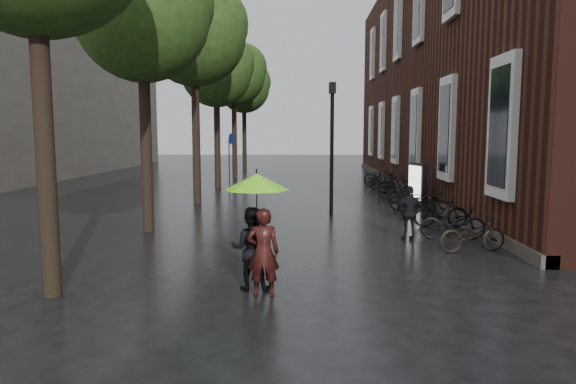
{
  "coord_description": "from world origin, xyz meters",
  "views": [
    {
      "loc": [
        0.4,
        -7.65,
        2.86
      ],
      "look_at": [
        -0.01,
        6.47,
        1.22
      ],
      "focal_mm": 32.0,
      "sensor_mm": 36.0,
      "label": 1
    }
  ],
  "objects_px": {
    "ad_lightbox": "(418,185)",
    "lamp_post": "(332,136)",
    "person_burgundy": "(263,252)",
    "parked_bicycles": "(408,194)",
    "pedestrian_walking": "(410,213)",
    "person_black": "(251,248)"
  },
  "relations": [
    {
      "from": "person_black",
      "to": "parked_bicycles",
      "type": "bearing_deg",
      "value": -113.24
    },
    {
      "from": "person_burgundy",
      "to": "pedestrian_walking",
      "type": "xyz_separation_m",
      "value": [
        3.53,
        4.79,
        -0.05
      ]
    },
    {
      "from": "parked_bicycles",
      "to": "ad_lightbox",
      "type": "distance_m",
      "value": 0.67
    },
    {
      "from": "ad_lightbox",
      "to": "lamp_post",
      "type": "relative_size",
      "value": 0.38
    },
    {
      "from": "person_burgundy",
      "to": "person_black",
      "type": "bearing_deg",
      "value": -59.62
    },
    {
      "from": "pedestrian_walking",
      "to": "parked_bicycles",
      "type": "distance_m",
      "value": 6.82
    },
    {
      "from": "ad_lightbox",
      "to": "pedestrian_walking",
      "type": "bearing_deg",
      "value": -118.83
    },
    {
      "from": "person_black",
      "to": "lamp_post",
      "type": "distance_m",
      "value": 8.85
    },
    {
      "from": "pedestrian_walking",
      "to": "parked_bicycles",
      "type": "relative_size",
      "value": 0.08
    },
    {
      "from": "pedestrian_walking",
      "to": "parked_bicycles",
      "type": "bearing_deg",
      "value": -107.37
    },
    {
      "from": "person_burgundy",
      "to": "pedestrian_walking",
      "type": "relative_size",
      "value": 1.07
    },
    {
      "from": "person_black",
      "to": "lamp_post",
      "type": "height_order",
      "value": "lamp_post"
    },
    {
      "from": "parked_bicycles",
      "to": "lamp_post",
      "type": "height_order",
      "value": "lamp_post"
    },
    {
      "from": "ad_lightbox",
      "to": "parked_bicycles",
      "type": "bearing_deg",
      "value": 106.75
    },
    {
      "from": "pedestrian_walking",
      "to": "lamp_post",
      "type": "relative_size",
      "value": 0.32
    },
    {
      "from": "person_burgundy",
      "to": "parked_bicycles",
      "type": "distance_m",
      "value": 12.46
    },
    {
      "from": "ad_lightbox",
      "to": "lamp_post",
      "type": "height_order",
      "value": "lamp_post"
    },
    {
      "from": "person_burgundy",
      "to": "person_black",
      "type": "distance_m",
      "value": 0.46
    },
    {
      "from": "person_burgundy",
      "to": "person_black",
      "type": "xyz_separation_m",
      "value": [
        -0.25,
        0.38,
        -0.02
      ]
    },
    {
      "from": "parked_bicycles",
      "to": "ad_lightbox",
      "type": "bearing_deg",
      "value": -58.7
    },
    {
      "from": "parked_bicycles",
      "to": "ad_lightbox",
      "type": "relative_size",
      "value": 10.32
    },
    {
      "from": "ad_lightbox",
      "to": "lamp_post",
      "type": "bearing_deg",
      "value": -161.58
    }
  ]
}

